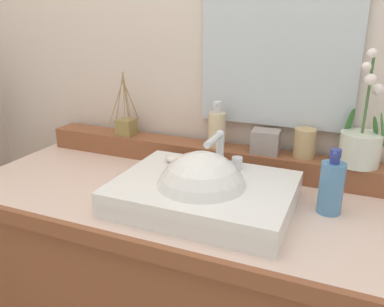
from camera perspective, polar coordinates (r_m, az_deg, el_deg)
The scene contains 11 objects.
wall_back at distance 1.45m, azimuth 5.44°, elevation 17.04°, with size 2.89×0.20×2.64m, color beige.
back_ledge at distance 1.37m, azimuth 2.72°, elevation -0.31°, with size 1.28×0.10×0.08m, color brown.
sink_basin at distance 1.09m, azimuth 1.55°, elevation -6.08°, with size 0.48×0.36×0.28m.
soap_bar at distance 1.21m, azimuth -2.36°, elevation -0.83°, with size 0.07×0.04×0.02m, color silver.
potted_plant at distance 1.27m, azimuth 23.35°, elevation 1.50°, with size 0.13×0.12×0.34m.
soap_dispenser at distance 1.33m, azimuth 3.64°, elevation 3.67°, with size 0.06×0.06×0.16m.
tumbler_cup at distance 1.28m, azimuth 16.04°, elevation 1.48°, with size 0.07×0.07×0.09m, color tan.
reed_diffuser at distance 1.49m, azimuth -9.54°, elevation 4.00°, with size 0.08×0.10×0.24m.
trinket_box at distance 1.30m, azimuth 10.62°, elevation 1.69°, with size 0.09×0.07×0.08m, color gray.
lotion_bottle at distance 1.11m, azimuth 19.59°, elevation -4.52°, with size 0.06×0.07×0.18m.
mirror at distance 1.30m, azimuth 12.40°, elevation 15.08°, with size 0.50×0.02×0.51m, color silver.
Camera 1 is at (0.44, -0.98, 1.39)m, focal length 36.71 mm.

